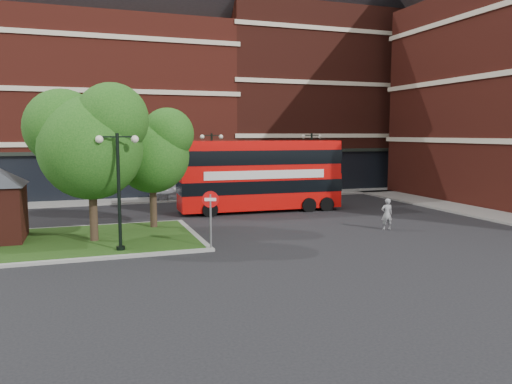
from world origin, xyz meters
name	(u,v)px	position (x,y,z in m)	size (l,w,h in m)	color
ground	(247,245)	(0.00, 0.00, 0.00)	(120.00, 120.00, 0.00)	black
pavement_far	(180,199)	(0.00, 16.50, 0.06)	(44.00, 3.00, 0.12)	slate
pavement_side	(500,217)	(16.50, 2.00, 0.06)	(3.00, 28.00, 0.12)	slate
terrace_far_left	(67,109)	(-8.00, 24.00, 7.00)	(26.00, 12.00, 14.00)	maroon
terrace_far_right	(308,102)	(14.00, 24.00, 8.00)	(18.00, 12.00, 16.00)	#471911
traffic_island	(60,242)	(-8.00, 3.00, 0.07)	(12.60, 7.60, 0.15)	gray
tree_island_west	(88,138)	(-6.60, 2.58, 4.79)	(5.40, 4.71, 7.21)	#2D2116
tree_island_east	(150,148)	(-3.58, 5.06, 4.24)	(4.46, 3.90, 6.29)	#2D2116
lamp_island	(119,186)	(-5.50, 0.20, 2.83)	(1.72, 0.36, 5.00)	black
lamp_far_left	(212,163)	(2.00, 14.50, 2.83)	(1.72, 0.36, 5.00)	black
lamp_far_right	(311,161)	(10.00, 14.50, 2.83)	(1.72, 0.36, 5.00)	black
bus	(260,171)	(3.81, 9.07, 2.60)	(10.46, 2.68, 3.97)	red
woman	(387,214)	(7.98, 1.04, 0.82)	(0.60, 0.39, 1.64)	gray
car_silver	(177,191)	(-0.30, 16.00, 0.70)	(1.66, 4.13, 1.41)	#B7B9BF
car_white	(251,191)	(5.00, 14.50, 0.69)	(1.45, 4.16, 1.37)	silver
no_entry_sign	(211,208)	(-1.80, -0.50, 1.82)	(0.68, 0.28, 2.56)	slate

